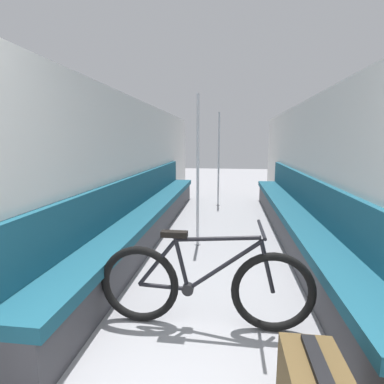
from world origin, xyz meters
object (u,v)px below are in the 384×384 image
grab_pole_far (198,174)px  bench_seat_row_right (295,220)px  bench_seat_row_left (149,215)px  grab_pole_near (219,161)px  bicycle (204,286)px

grab_pole_far → bench_seat_row_right: bearing=15.4°
bench_seat_row_left → grab_pole_far: (0.79, -0.38, 0.68)m
grab_pole_near → bicycle: bearing=-89.1°
bench_seat_row_left → bicycle: 2.44m
bench_seat_row_left → grab_pole_far: size_ratio=2.99×
bench_seat_row_right → bicycle: 2.48m
bench_seat_row_right → bench_seat_row_left: bearing=180.0°
bench_seat_row_left → bicycle: bench_seat_row_left is taller
grab_pole_near → bench_seat_row_left: bearing=-113.3°
bench_seat_row_left → grab_pole_near: grab_pole_near is taller
grab_pole_far → grab_pole_near: bearing=86.2°
bench_seat_row_left → grab_pole_far: bearing=-25.6°
bicycle → grab_pole_far: (-0.25, 1.83, 0.66)m
bench_seat_row_right → grab_pole_near: 2.64m
bench_seat_row_left → bench_seat_row_right: same height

